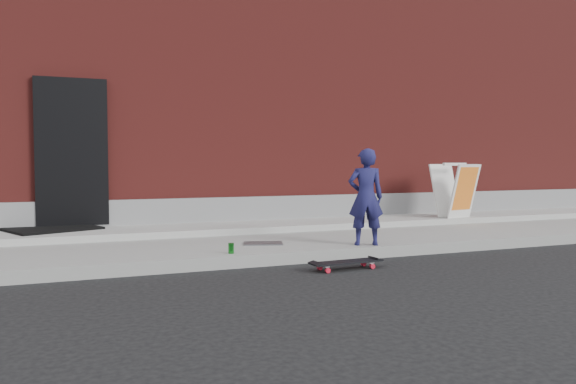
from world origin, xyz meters
name	(u,v)px	position (x,y,z in m)	size (l,w,h in m)	color
ground	(305,264)	(0.00, 0.00, 0.00)	(80.00, 80.00, 0.00)	black
sidewalk	(264,242)	(0.00, 1.50, 0.07)	(20.00, 3.00, 0.15)	gray
apron	(246,227)	(0.00, 2.40, 0.20)	(20.00, 1.20, 0.10)	gray
building	(186,109)	(0.00, 6.99, 2.50)	(20.00, 8.10, 5.00)	maroon
child	(366,197)	(0.96, 0.20, 0.79)	(0.46, 0.30, 1.27)	#1C1B4D
skateboard	(346,263)	(0.29, -0.52, 0.08)	(0.87, 0.27, 0.10)	red
pizza_sign	(455,190)	(3.83, 1.98, 0.74)	(0.72, 0.81, 0.99)	silver
soda_can	(231,248)	(-0.88, 0.20, 0.21)	(0.07, 0.07, 0.13)	#16701D
doormat	(52,229)	(-2.90, 2.69, 0.27)	(1.19, 0.96, 0.03)	black
utility_plate	(263,243)	(-0.26, 0.81, 0.16)	(0.51, 0.33, 0.02)	#515155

